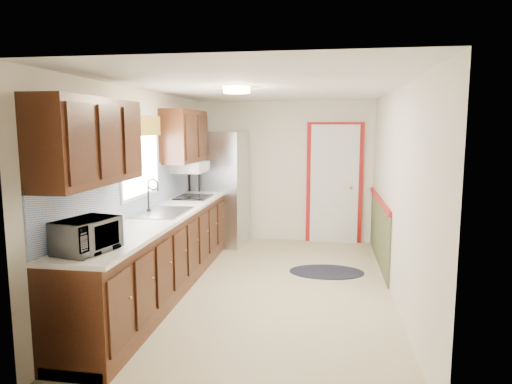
% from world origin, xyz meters
% --- Properties ---
extents(room_shell, '(3.20, 5.20, 2.52)m').
position_xyz_m(room_shell, '(0.00, 0.00, 1.20)').
color(room_shell, tan).
rests_on(room_shell, ground).
extents(kitchen_run, '(0.63, 4.00, 2.20)m').
position_xyz_m(kitchen_run, '(-1.24, -0.29, 0.81)').
color(kitchen_run, black).
rests_on(kitchen_run, ground).
extents(back_wall_trim, '(1.12, 2.30, 2.08)m').
position_xyz_m(back_wall_trim, '(0.99, 2.21, 0.89)').
color(back_wall_trim, maroon).
rests_on(back_wall_trim, ground).
extents(ceiling_fixture, '(0.30, 0.30, 0.06)m').
position_xyz_m(ceiling_fixture, '(-0.30, -0.20, 2.36)').
color(ceiling_fixture, '#FFD88C').
rests_on(ceiling_fixture, room_shell).
extents(microwave, '(0.38, 0.55, 0.34)m').
position_xyz_m(microwave, '(-1.20, -1.95, 1.11)').
color(microwave, white).
rests_on(microwave, kitchen_run).
extents(refrigerator, '(0.86, 0.82, 1.88)m').
position_xyz_m(refrigerator, '(-1.02, 2.05, 0.94)').
color(refrigerator, '#B7B7BC').
rests_on(refrigerator, ground).
extents(rug, '(1.04, 0.70, 0.01)m').
position_xyz_m(rug, '(0.74, 0.75, 0.01)').
color(rug, black).
rests_on(rug, ground).
extents(cooktop, '(0.46, 0.55, 0.02)m').
position_xyz_m(cooktop, '(-1.19, 1.01, 0.95)').
color(cooktop, black).
rests_on(cooktop, kitchen_run).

